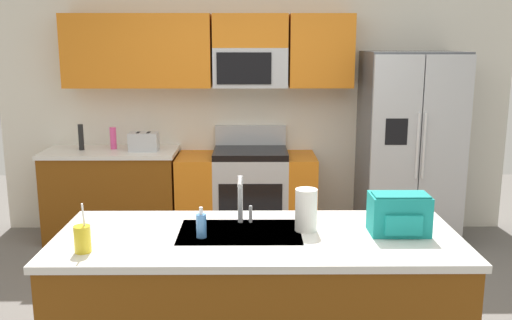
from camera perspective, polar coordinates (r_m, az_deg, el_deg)
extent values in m
cube|color=silver|center=(5.81, -0.11, 5.58)|extent=(5.20, 0.10, 2.60)
cube|color=orange|center=(5.76, -15.47, 10.58)|extent=(0.70, 0.32, 0.70)
cube|color=orange|center=(5.62, -8.31, 10.86)|extent=(0.72, 0.32, 0.70)
cube|color=orange|center=(5.61, 6.59, 10.90)|extent=(0.62, 0.32, 0.70)
cube|color=#B7BABF|center=(5.57, -0.58, 9.33)|extent=(0.72, 0.32, 0.38)
cube|color=black|center=(5.41, -1.23, 9.25)|extent=(0.52, 0.01, 0.30)
cube|color=orange|center=(5.57, -0.58, 12.93)|extent=(0.72, 0.32, 0.32)
cube|color=brown|center=(5.80, -14.26, -3.56)|extent=(1.26, 0.60, 0.86)
cube|color=silver|center=(5.70, -14.49, 0.80)|extent=(1.29, 0.63, 0.04)
cube|color=#B7BABF|center=(5.64, -0.55, -3.75)|extent=(0.72, 0.60, 0.84)
cube|color=black|center=(5.34, -0.56, -4.32)|extent=(0.60, 0.01, 0.36)
cube|color=black|center=(5.53, -0.56, 0.75)|extent=(0.72, 0.60, 0.06)
cube|color=#B7BABF|center=(5.77, -0.56, 2.53)|extent=(0.72, 0.06, 0.20)
cube|color=orange|center=(5.66, -6.04, -3.74)|extent=(0.36, 0.60, 0.84)
cube|color=orange|center=(5.66, 4.53, -3.72)|extent=(0.28, 0.60, 0.84)
cube|color=#4C4F54|center=(5.68, 15.15, 1.19)|extent=(0.90, 0.70, 1.85)
cube|color=#B7BABF|center=(5.27, 13.85, 0.45)|extent=(0.44, 0.04, 1.81)
cube|color=#B7BABF|center=(5.40, 18.48, 0.44)|extent=(0.44, 0.04, 1.81)
cylinder|color=silver|center=(5.28, 16.03, 1.36)|extent=(0.02, 0.02, 0.60)
cylinder|color=silver|center=(5.30, 16.65, 1.36)|extent=(0.02, 0.02, 0.60)
cube|color=black|center=(5.21, 14.03, 2.79)|extent=(0.20, 0.00, 0.24)
cube|color=brown|center=(3.31, 0.17, -15.25)|extent=(2.18, 0.86, 0.86)
cube|color=silver|center=(3.13, 0.18, -7.91)|extent=(2.22, 0.90, 0.04)
cube|color=#B7BABF|center=(3.18, -1.65, -7.52)|extent=(0.68, 0.44, 0.03)
cube|color=#B7BABF|center=(5.56, -11.30, 1.83)|extent=(0.28, 0.16, 0.18)
cube|color=black|center=(5.56, -11.84, 2.72)|extent=(0.03, 0.11, 0.01)
cube|color=black|center=(5.54, -10.83, 2.73)|extent=(0.03, 0.11, 0.01)
cylinder|color=black|center=(5.75, -17.29, 2.22)|extent=(0.05, 0.05, 0.25)
cylinder|color=#EA4C93|center=(5.72, -14.25, 2.16)|extent=(0.06, 0.06, 0.22)
cylinder|color=#B7BABF|center=(3.29, -1.60, -3.99)|extent=(0.03, 0.03, 0.28)
cylinder|color=#B7BABF|center=(3.16, -1.65, -2.22)|extent=(0.02, 0.20, 0.02)
cylinder|color=#B7BABF|center=(3.32, -0.55, -5.49)|extent=(0.02, 0.02, 0.10)
cylinder|color=yellow|center=(2.99, -17.15, -7.65)|extent=(0.08, 0.08, 0.14)
cylinder|color=white|center=(2.95, -17.07, -5.48)|extent=(0.01, 0.03, 0.14)
cylinder|color=#4C8CD8|center=(3.08, -5.56, -6.64)|extent=(0.06, 0.06, 0.13)
cylinder|color=white|center=(3.05, -5.59, -5.13)|extent=(0.02, 0.02, 0.04)
cylinder|color=white|center=(3.17, 5.09, -5.05)|extent=(0.12, 0.12, 0.24)
cube|color=teal|center=(3.22, 14.26, -5.32)|extent=(0.32, 0.20, 0.22)
cube|color=#157D79|center=(3.17, 14.44, -3.61)|extent=(0.30, 0.14, 0.03)
cube|color=teal|center=(3.13, 14.71, -6.41)|extent=(0.20, 0.03, 0.11)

